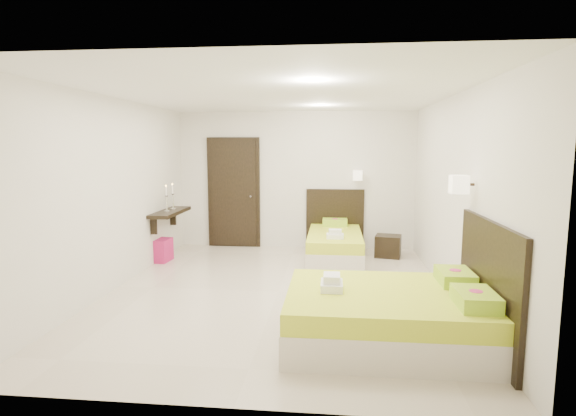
# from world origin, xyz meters

# --- Properties ---
(floor) EXTENTS (5.50, 5.50, 0.00)m
(floor) POSITION_xyz_m (0.00, 0.00, 0.00)
(floor) COLOR beige
(floor) RESTS_ON ground
(bed_single) EXTENTS (1.10, 1.83, 1.51)m
(bed_single) POSITION_xyz_m (0.76, 1.91, 0.28)
(bed_single) COLOR beige
(bed_single) RESTS_ON ground
(bed_double) EXTENTS (1.98, 1.68, 1.63)m
(bed_double) POSITION_xyz_m (1.34, -1.43, 0.29)
(bed_double) COLOR beige
(bed_double) RESTS_ON ground
(nightstand) EXTENTS (0.51, 0.47, 0.39)m
(nightstand) POSITION_xyz_m (1.70, 2.13, 0.19)
(nightstand) COLOR black
(nightstand) RESTS_ON ground
(ottoman) EXTENTS (0.41, 0.41, 0.39)m
(ottoman) POSITION_xyz_m (-2.24, 1.42, 0.19)
(ottoman) COLOR #A31551
(ottoman) RESTS_ON ground
(door) EXTENTS (1.02, 0.15, 2.14)m
(door) POSITION_xyz_m (-1.20, 2.70, 1.05)
(door) COLOR black
(door) RESTS_ON ground
(console_shelf) EXTENTS (0.35, 1.20, 0.78)m
(console_shelf) POSITION_xyz_m (-2.08, 1.60, 0.82)
(console_shelf) COLOR black
(console_shelf) RESTS_ON ground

